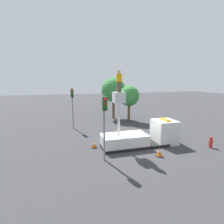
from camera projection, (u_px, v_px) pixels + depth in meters
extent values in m
plane|color=#38383A|center=(135.00, 146.00, 15.85)|extent=(120.00, 120.00, 0.00)
cube|color=black|center=(135.00, 145.00, 15.83)|extent=(6.01, 2.11, 0.24)
cube|color=silver|center=(124.00, 141.00, 15.47)|extent=(4.02, 2.05, 1.18)
cube|color=silver|center=(164.00, 132.00, 16.45)|extent=(1.99, 2.05, 2.22)
cube|color=black|center=(174.00, 126.00, 16.64)|extent=(0.03, 1.75, 0.89)
cube|color=orange|center=(165.00, 120.00, 16.24)|extent=(0.36, 1.23, 0.14)
cylinder|color=silver|center=(119.00, 119.00, 14.95)|extent=(0.22, 0.22, 2.95)
cube|color=silver|center=(119.00, 97.00, 14.61)|extent=(0.92, 0.92, 0.90)
cube|color=brown|center=(119.00, 87.00, 14.45)|extent=(0.34, 0.26, 0.84)
cube|color=#F29E0C|center=(119.00, 78.00, 14.32)|extent=(0.40, 0.26, 0.66)
sphere|color=tan|center=(119.00, 72.00, 14.23)|extent=(0.23, 0.23, 0.23)
cylinder|color=yellow|center=(119.00, 71.00, 14.22)|extent=(0.26, 0.26, 0.09)
cylinder|color=gray|center=(104.00, 128.00, 12.68)|extent=(0.14, 0.14, 4.96)
cube|color=#2D512D|center=(105.00, 104.00, 12.14)|extent=(0.34, 0.28, 1.00)
sphere|color=red|center=(105.00, 99.00, 11.91)|extent=(0.22, 0.22, 0.22)
sphere|color=#503C07|center=(105.00, 104.00, 11.97)|extent=(0.22, 0.22, 0.22)
sphere|color=#083710|center=(105.00, 108.00, 12.03)|extent=(0.22, 0.22, 0.22)
cylinder|color=gray|center=(73.00, 108.00, 21.12)|extent=(0.14, 0.14, 5.02)
cube|color=#2D512D|center=(72.00, 93.00, 20.58)|extent=(0.34, 0.28, 1.00)
sphere|color=red|center=(72.00, 91.00, 20.35)|extent=(0.22, 0.22, 0.22)
sphere|color=#503C07|center=(72.00, 93.00, 20.41)|extent=(0.22, 0.22, 0.22)
sphere|color=#083710|center=(72.00, 96.00, 20.47)|extent=(0.22, 0.22, 0.22)
cylinder|color=#B2231E|center=(211.00, 143.00, 15.44)|extent=(0.27, 0.27, 0.83)
sphere|color=#B2231E|center=(211.00, 138.00, 15.35)|extent=(0.23, 0.23, 0.23)
cylinder|color=#B2231E|center=(209.00, 142.00, 15.38)|extent=(0.12, 0.11, 0.11)
cylinder|color=#B2231E|center=(213.00, 142.00, 15.48)|extent=(0.12, 0.11, 0.11)
cube|color=black|center=(94.00, 147.00, 15.52)|extent=(0.50, 0.50, 0.03)
cone|color=orange|center=(94.00, 144.00, 15.46)|extent=(0.42, 0.42, 0.65)
cylinder|color=white|center=(94.00, 144.00, 15.46)|extent=(0.22, 0.22, 0.09)
cube|color=black|center=(159.00, 156.00, 13.76)|extent=(0.50, 0.50, 0.03)
cone|color=orange|center=(159.00, 152.00, 13.69)|extent=(0.42, 0.42, 0.75)
cylinder|color=white|center=(159.00, 151.00, 13.69)|extent=(0.22, 0.22, 0.10)
cylinder|color=brown|center=(129.00, 112.00, 25.00)|extent=(0.36, 0.36, 2.67)
sphere|color=#337F38|center=(129.00, 96.00, 24.57)|extent=(2.87, 2.87, 2.87)
cylinder|color=brown|center=(113.00, 108.00, 26.91)|extent=(0.36, 0.36, 3.14)
sphere|color=#337F38|center=(113.00, 90.00, 26.39)|extent=(3.65, 3.65, 3.65)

